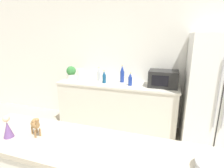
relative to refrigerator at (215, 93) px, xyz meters
name	(u,v)px	position (x,y,z in m)	size (l,w,h in m)	color
wall_back	(145,61)	(-1.14, 0.42, 0.39)	(8.00, 0.06, 2.55)	white
back_counter	(117,105)	(-1.60, 0.09, -0.44)	(2.21, 0.63, 0.88)	silver
refrigerator	(215,93)	(0.00, 0.00, 0.00)	(0.85, 0.76, 1.77)	white
potted_plant	(71,72)	(-2.57, 0.12, 0.14)	(0.19, 0.19, 0.26)	silver
paper_towel_roll	(81,75)	(-2.34, 0.08, 0.11)	(0.12, 0.12, 0.23)	white
microwave	(163,79)	(-0.78, 0.11, 0.14)	(0.48, 0.37, 0.28)	black
back_bottle_0	(104,77)	(-1.83, 0.03, 0.11)	(0.07, 0.07, 0.23)	navy
back_bottle_1	(130,79)	(-1.33, 0.00, 0.11)	(0.07, 0.07, 0.23)	navy
back_bottle_2	(99,74)	(-1.99, 0.16, 0.12)	(0.06, 0.06, 0.26)	#B2B7BC
back_bottle_3	(122,74)	(-1.52, 0.19, 0.15)	(0.08, 0.08, 0.32)	navy
fruit_bowl	(214,167)	(-0.43, -1.98, 0.13)	(0.20, 0.20, 0.06)	#B7BABF
camel_figurine	(35,124)	(-1.62, -1.97, 0.19)	(0.13, 0.11, 0.16)	olive
wise_man_figurine_blue	(8,128)	(-1.80, -2.06, 0.17)	(0.07, 0.07, 0.17)	#6B4784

